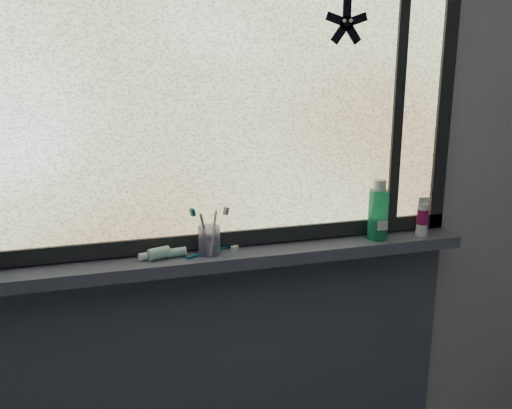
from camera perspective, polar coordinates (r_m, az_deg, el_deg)
The scene contains 13 objects.
wall_back at distance 1.82m, azimuth -3.55°, elevation 2.82°, with size 3.00×0.01×2.50m, color #9EA3A8.
windowsill at distance 1.82m, azimuth -2.91°, elevation -5.38°, with size 1.62×0.14×0.04m, color #44475B.
sill_apron at distance 2.10m, azimuth -3.10°, elevation -17.97°, with size 1.62×0.02×0.98m, color #44475B.
window_pane at distance 1.76m, azimuth -3.54°, elevation 11.60°, with size 1.50×0.01×1.00m, color silver.
frame_bottom at distance 1.85m, azimuth -3.27°, elevation -3.43°, with size 1.60×0.03×0.05m, color black.
frame_right at distance 2.07m, azimuth 18.38°, elevation 11.40°, with size 0.05×0.03×1.10m, color black.
frame_mullion at distance 1.98m, azimuth 14.09°, elevation 11.57°, with size 0.04×0.03×1.00m, color black.
starfish_sticker at distance 1.88m, azimuth 9.04°, elevation 17.47°, with size 0.15×0.02×0.15m, color black, non-canonical shape.
toothpaste_tube at distance 1.78m, azimuth -8.99°, elevation -4.77°, with size 0.21×0.04×0.04m, color white, non-canonical shape.
toothbrush_cup at distance 1.79m, azimuth -4.70°, elevation -3.58°, with size 0.07×0.07×0.09m, color #B7AAE1.
toothbrush_lying at distance 1.80m, azimuth -4.84°, elevation -4.71°, with size 0.20×0.02×0.01m, color #0C516D, non-canonical shape.
mouthwash_bottle at distance 1.96m, azimuth 12.14°, elevation -0.49°, with size 0.07×0.07×0.17m, color #1FA16E.
cream_tube at distance 2.04m, azimuth 16.33°, elevation -1.01°, with size 0.04×0.04×0.10m, color silver.
Camera 1 is at (-0.38, -0.43, 1.63)m, focal length 40.00 mm.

